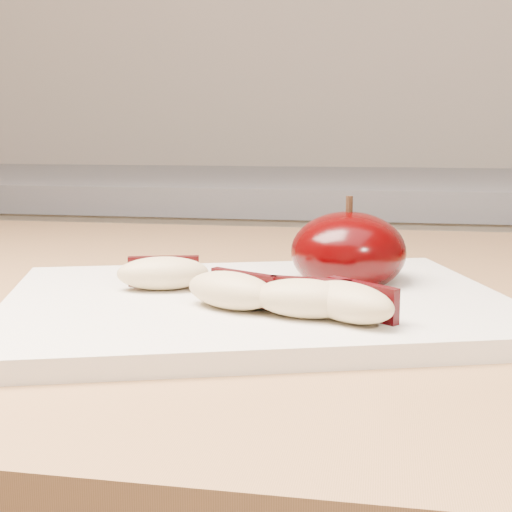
# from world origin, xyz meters

# --- Properties ---
(back_cabinet) EXTENTS (2.40, 0.62, 0.94)m
(back_cabinet) POSITION_xyz_m (0.00, 1.20, 0.47)
(back_cabinet) COLOR silver
(back_cabinet) RESTS_ON ground
(cutting_board) EXTENTS (0.37, 0.31, 0.01)m
(cutting_board) POSITION_xyz_m (-0.03, 0.40, 0.91)
(cutting_board) COLOR silver
(cutting_board) RESTS_ON island_counter
(apple_half) EXTENTS (0.09, 0.09, 0.07)m
(apple_half) POSITION_xyz_m (0.02, 0.46, 0.93)
(apple_half) COLOR black
(apple_half) RESTS_ON cutting_board
(apple_wedge_a) EXTENTS (0.07, 0.04, 0.02)m
(apple_wedge_a) POSITION_xyz_m (-0.09, 0.41, 0.92)
(apple_wedge_a) COLOR tan
(apple_wedge_a) RESTS_ON cutting_board
(apple_wedge_b) EXTENTS (0.07, 0.05, 0.02)m
(apple_wedge_b) POSITION_xyz_m (-0.04, 0.37, 0.92)
(apple_wedge_b) COLOR tan
(apple_wedge_b) RESTS_ON cutting_board
(apple_wedge_c) EXTENTS (0.06, 0.04, 0.02)m
(apple_wedge_c) POSITION_xyz_m (0.00, 0.36, 0.92)
(apple_wedge_c) COLOR tan
(apple_wedge_c) RESTS_ON cutting_board
(apple_wedge_d) EXTENTS (0.06, 0.06, 0.02)m
(apple_wedge_d) POSITION_xyz_m (0.03, 0.35, 0.92)
(apple_wedge_d) COLOR tan
(apple_wedge_d) RESTS_ON cutting_board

